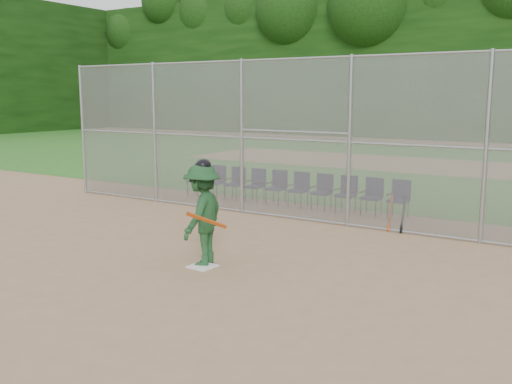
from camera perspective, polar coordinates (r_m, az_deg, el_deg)
The scene contains 18 objects.
ground at distance 10.09m, azimuth -7.62°, elevation -8.20°, with size 100.00×100.00×0.00m, color #A8805D.
grass_strip at distance 26.29m, azimuth 18.23°, elevation 2.45°, with size 100.00×100.00×0.00m, color #2A6A1F.
dirt_patch_far at distance 26.29m, azimuth 18.23°, elevation 2.45°, with size 24.00×24.00×0.00m, color tan.
backstop_fence at distance 13.86m, azimuth 5.51°, elevation 5.42°, with size 16.09×0.09×4.00m.
treeline at distance 28.16m, azimuth 19.85°, elevation 14.02°, with size 81.00×60.00×11.00m.
home_plate at distance 10.49m, azimuth -5.37°, elevation -7.40°, with size 0.44×0.44×0.02m, color white.
batter_at_plate at distance 10.42m, azimuth -5.38°, elevation -2.20°, with size 1.03×1.45×1.96m.
spare_bats at distance 13.35m, azimuth 13.88°, elevation -2.13°, with size 0.36×0.29×0.84m.
chair_0 at distance 17.83m, azimuth -5.97°, elevation 1.21°, with size 0.54×0.52×0.96m, color #0F103A, non-canonical shape.
chair_1 at distance 17.41m, azimuth -4.12°, elevation 1.03°, with size 0.54×0.52×0.96m, color #0F103A, non-canonical shape.
chair_2 at distance 17.00m, azimuth -2.17°, elevation 0.84°, with size 0.54×0.52×0.96m, color #0F103A, non-canonical shape.
chair_3 at distance 16.61m, azimuth -0.13°, elevation 0.65°, with size 0.54×0.52×0.96m, color #0F103A, non-canonical shape.
chair_4 at distance 16.25m, azimuth 2.00°, elevation 0.44°, with size 0.54×0.52×0.96m, color #0F103A, non-canonical shape.
chair_5 at distance 15.91m, azimuth 4.22°, elevation 0.22°, with size 0.54×0.52×0.96m, color #0F103A, non-canonical shape.
chair_6 at distance 15.59m, azimuth 6.54°, elevation -0.01°, with size 0.54×0.52×0.96m, color #0F103A, non-canonical shape.
chair_7 at distance 15.31m, azimuth 8.95°, elevation -0.25°, with size 0.54×0.52×0.96m, color #0F103A, non-canonical shape.
chair_8 at distance 15.05m, azimuth 11.45°, elevation -0.49°, with size 0.54×0.52×0.96m, color #0F103A, non-canonical shape.
chair_9 at distance 14.82m, azimuth 14.03°, elevation -0.75°, with size 0.54×0.52×0.96m, color #0F103A, non-canonical shape.
Camera 1 is at (6.17, -7.37, 3.08)m, focal length 40.00 mm.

